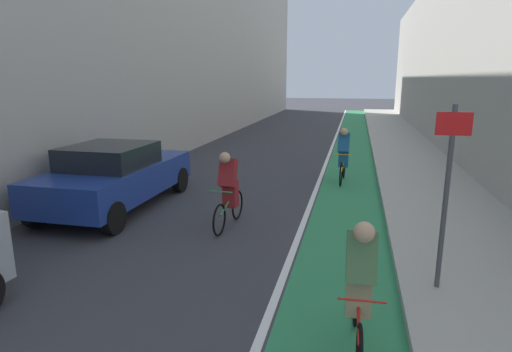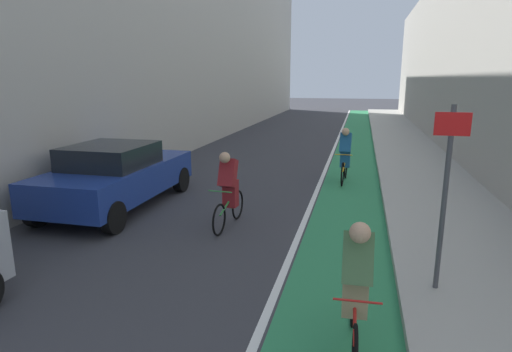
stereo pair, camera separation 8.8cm
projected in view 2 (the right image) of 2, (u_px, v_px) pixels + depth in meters
ground_plane at (287, 151)px, 17.97m from camera, size 97.72×97.72×0.00m
bike_lane_paint at (355, 146)px, 19.21m from camera, size 1.60×44.42×0.00m
lane_divider_stripe at (335, 145)px, 19.42m from camera, size 0.12×44.42×0.00m
sidewalk_right at (406, 146)px, 18.69m from camera, size 2.71×44.42×0.14m
building_facade_left at (182, 2)px, 19.64m from camera, size 4.15×44.42×12.95m
building_facade_right at (468, 55)px, 19.10m from camera, size 2.40×40.42×8.04m
parked_sedan_blue at (116, 175)px, 9.94m from camera, size 1.99×4.40×1.53m
cyclist_lead at (356, 285)px, 4.62m from camera, size 0.48×1.66×1.59m
cyclist_mid at (229, 189)px, 8.60m from camera, size 0.48×1.69×1.60m
cyclist_trailing at (345, 154)px, 12.37m from camera, size 0.48×1.74×1.63m
street_sign_post at (446, 183)px, 5.59m from camera, size 0.44×0.07×2.54m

